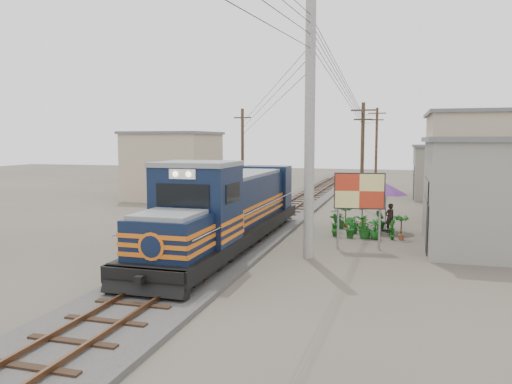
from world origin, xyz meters
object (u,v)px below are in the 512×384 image
(market_umbrella, at_px, (386,189))
(vendor, at_px, (390,218))
(locomotive, at_px, (229,211))
(billboard, at_px, (359,193))

(market_umbrella, xyz_separation_m, vendor, (0.22, -0.36, -1.40))
(locomotive, relative_size, billboard, 4.60)
(billboard, xyz_separation_m, market_umbrella, (0.98, 4.65, -0.25))
(market_umbrella, relative_size, vendor, 1.90)
(market_umbrella, height_order, vendor, market_umbrella)
(locomotive, xyz_separation_m, market_umbrella, (6.24, 6.08, 0.50))
(billboard, distance_m, vendor, 4.75)
(locomotive, relative_size, vendor, 10.21)
(market_umbrella, distance_m, vendor, 1.46)
(market_umbrella, bearing_deg, billboard, -101.86)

